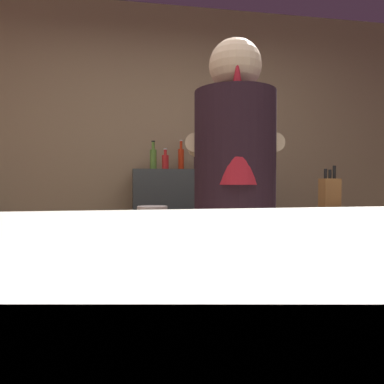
% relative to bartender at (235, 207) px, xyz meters
% --- Properties ---
extents(wall_back, '(5.20, 0.10, 2.70)m').
position_rel_bartender_xyz_m(wall_back, '(-0.12, 1.95, 0.39)').
color(wall_back, '#997F5B').
rests_on(wall_back, ground).
extents(prep_counter, '(2.10, 0.60, 0.89)m').
position_rel_bartender_xyz_m(prep_counter, '(0.23, 0.46, -0.52)').
color(prep_counter, '#4B3A25').
rests_on(prep_counter, ground).
extents(back_shelf, '(0.89, 0.36, 1.17)m').
position_rel_bartender_xyz_m(back_shelf, '(0.05, 1.67, -0.38)').
color(back_shelf, '#373D3B').
rests_on(back_shelf, ground).
extents(bartender, '(0.48, 0.54, 1.66)m').
position_rel_bartender_xyz_m(bartender, '(0.00, 0.00, 0.00)').
color(bartender, '#262B35').
rests_on(bartender, ground).
extents(knife_block, '(0.10, 0.08, 0.27)m').
position_rel_bartender_xyz_m(knife_block, '(0.71, 0.46, 0.03)').
color(knife_block, brown).
rests_on(knife_block, prep_counter).
extents(mixing_bowl, '(0.17, 0.17, 0.05)m').
position_rel_bartender_xyz_m(mixing_bowl, '(-0.31, 0.55, -0.05)').
color(mixing_bowl, silver).
rests_on(mixing_bowl, prep_counter).
extents(chefs_knife, '(0.24, 0.09, 0.01)m').
position_rel_bartender_xyz_m(chefs_knife, '(0.28, 0.41, -0.07)').
color(chefs_knife, silver).
rests_on(chefs_knife, prep_counter).
extents(bottle_olive_oil, '(0.06, 0.06, 0.18)m').
position_rel_bartender_xyz_m(bottle_olive_oil, '(-0.12, 1.65, 0.28)').
color(bottle_olive_oil, red).
rests_on(bottle_olive_oil, back_shelf).
extents(bottle_soy, '(0.06, 0.06, 0.25)m').
position_rel_bartender_xyz_m(bottle_soy, '(-0.22, 1.71, 0.31)').
color(bottle_soy, '#558430').
rests_on(bottle_soy, back_shelf).
extents(bottle_hot_sauce, '(0.05, 0.05, 0.26)m').
position_rel_bartender_xyz_m(bottle_hot_sauce, '(0.16, 1.66, 0.31)').
color(bottle_hot_sauce, black).
rests_on(bottle_hot_sauce, back_shelf).
extents(bottle_vinegar, '(0.05, 0.05, 0.27)m').
position_rel_bartender_xyz_m(bottle_vinegar, '(0.03, 1.75, 0.31)').
color(bottle_vinegar, red).
rests_on(bottle_vinegar, back_shelf).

